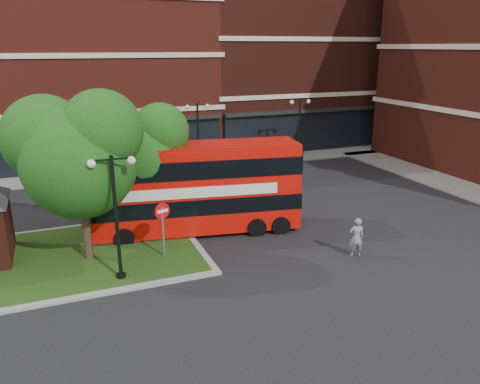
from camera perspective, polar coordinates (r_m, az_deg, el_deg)
name	(u,v)px	position (r m, az deg, el deg)	size (l,w,h in m)	color
ground	(253,260)	(20.21, 1.60, -8.27)	(120.00, 120.00, 0.00)	black
pavement_far	(165,169)	(35.09, -9.09, 2.83)	(44.00, 3.00, 0.12)	slate
terrace_far_left	(38,69)	(40.76, -23.41, 13.56)	(26.00, 12.00, 14.00)	maroon
terrace_far_right	(290,54)	(45.93, 6.13, 16.36)	(18.00, 12.00, 16.00)	#471911
traffic_island	(52,260)	(21.55, -21.95, -7.71)	(12.60, 7.60, 0.15)	gray
tree_island_west	(76,150)	(19.70, -19.40, 4.83)	(5.40, 4.71, 7.21)	#2D2116
tree_island_east	(141,146)	(22.54, -11.93, 5.48)	(4.46, 3.90, 6.29)	#2D2116
lamp_island	(116,212)	(18.00, -14.90, -2.41)	(1.72, 0.36, 5.00)	black
lamp_far_left	(198,134)	(33.09, -5.13, 7.01)	(1.72, 0.36, 5.00)	black
lamp_far_right	(299,127)	(36.15, 7.21, 7.83)	(1.72, 0.36, 5.00)	black
bus	(195,183)	(22.42, -5.54, 1.15)	(10.25, 3.92, 3.82)	red
woman	(356,237)	(20.81, 13.99, -5.38)	(0.64, 0.42, 1.75)	gray
car_silver	(89,172)	(33.30, -17.97, 2.39)	(1.44, 3.59, 1.22)	silver
car_white	(271,155)	(36.60, 3.83, 4.55)	(1.35, 3.87, 1.27)	silver
no_entry_sign	(162,219)	(19.85, -9.43, -3.32)	(0.68, 0.26, 2.53)	slate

